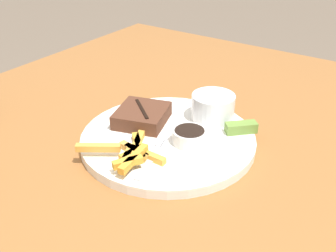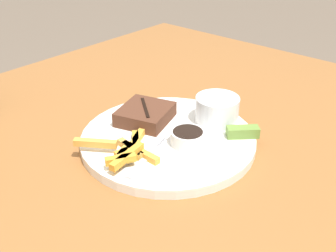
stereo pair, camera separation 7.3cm
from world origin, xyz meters
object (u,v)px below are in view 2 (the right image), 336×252
coleslaw_cup (217,108)px  fork_utensil (146,158)px  pickle_spear (243,132)px  dipping_sauce_cup (186,138)px  dinner_plate (168,139)px  steak_portion (145,114)px

coleslaw_cup → fork_utensil: 0.19m
pickle_spear → fork_utensil: pickle_spear is taller
dipping_sauce_cup → fork_utensil: bearing=163.4°
dinner_plate → dipping_sauce_cup: 0.05m
coleslaw_cup → fork_utensil: size_ratio=0.65×
fork_utensil → dipping_sauce_cup: bearing=-31.7°
dinner_plate → pickle_spear: size_ratio=5.68×
coleslaw_cup → pickle_spear: coleslaw_cup is taller
coleslaw_cup → fork_utensil: bearing=175.6°
dinner_plate → coleslaw_cup: (0.11, -0.04, 0.04)m
coleslaw_cup → dipping_sauce_cup: bearing=-175.1°
coleslaw_cup → dipping_sauce_cup: size_ratio=1.39×
dinner_plate → dipping_sauce_cup: (-0.00, -0.05, 0.02)m
steak_portion → coleslaw_cup: (0.09, -0.11, 0.01)m
fork_utensil → dinner_plate: bearing=0.0°
fork_utensil → steak_portion: bearing=28.7°
dipping_sauce_cup → pickle_spear: size_ratio=1.07×
steak_portion → fork_utensil: size_ratio=0.93×
pickle_spear → fork_utensil: (-0.17, 0.09, -0.01)m
coleslaw_cup → steak_portion: bearing=130.0°
dinner_plate → steak_portion: bearing=79.3°
dinner_plate → steak_portion: (0.01, 0.07, 0.02)m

